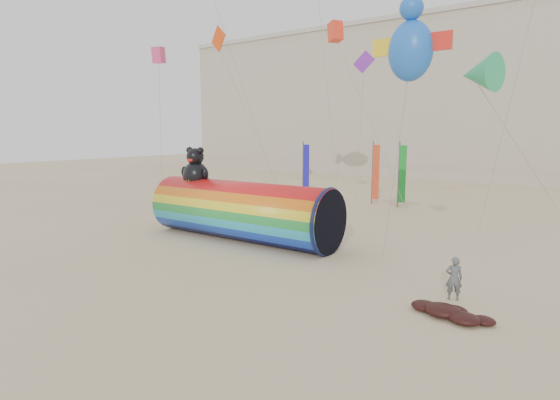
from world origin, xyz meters
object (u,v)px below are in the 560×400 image
Objects in this scene: windsock_assembly at (242,209)px; kite_handler at (454,278)px; fabric_bundle at (449,312)px; hotel_building at (383,103)px.

windsock_assembly is 12.13m from kite_handler.
windsock_assembly is at bearing 160.83° from fabric_bundle.
fabric_bundle is (22.17, -48.86, -10.14)m from hotel_building.
kite_handler is (11.83, -2.56, -0.91)m from windsock_assembly.
windsock_assembly is at bearing -77.30° from hotel_building.
hotel_building is 38.58× the size of kite_handler.
hotel_building is at bearing 102.70° from windsock_assembly.
windsock_assembly is at bearing -32.97° from kite_handler.
windsock_assembly is 4.24× the size of fabric_bundle.
hotel_building is 23.06× the size of fabric_bundle.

